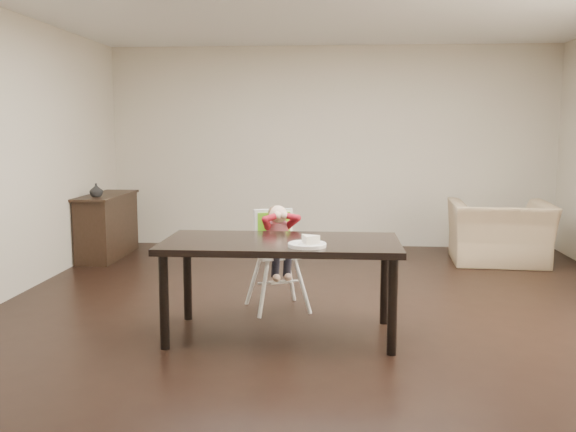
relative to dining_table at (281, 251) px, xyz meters
name	(u,v)px	position (x,y,z in m)	size (l,w,h in m)	color
ground	(327,319)	(0.35, 0.45, -0.67)	(7.00, 7.00, 0.00)	black
room_walls	(329,96)	(0.35, 0.45, 1.18)	(6.02, 7.02, 2.71)	beige
dining_table	(281,251)	(0.00, 0.00, 0.00)	(1.80, 0.90, 0.75)	black
high_chair	(277,236)	(-0.10, 0.76, -0.01)	(0.50, 0.50, 0.93)	white
plate	(308,243)	(0.22, -0.24, 0.11)	(0.35, 0.35, 0.08)	white
armchair	(500,222)	(2.36, 2.88, -0.17)	(1.14, 0.74, 0.99)	tan
sideboard	(107,226)	(-2.43, 2.93, -0.27)	(0.44, 1.26, 0.79)	black
vase	(96,191)	(-2.43, 2.60, 0.20)	(0.16, 0.16, 0.16)	#99999E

